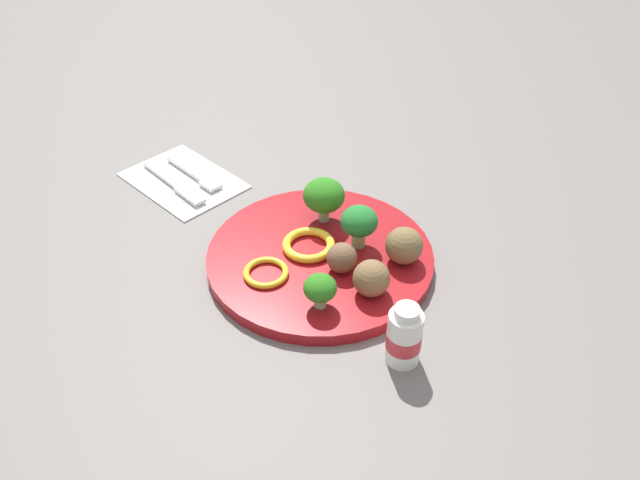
{
  "coord_description": "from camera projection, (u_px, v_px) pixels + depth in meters",
  "views": [
    {
      "loc": [
        0.47,
        -0.39,
        0.52
      ],
      "look_at": [
        0.0,
        0.0,
        0.04
      ],
      "focal_mm": 36.08,
      "sensor_mm": 36.0,
      "label": 1
    }
  ],
  "objects": [
    {
      "name": "ground_plane",
      "position": [
        320.0,
        263.0,
        0.8
      ],
      "size": [
        4.0,
        4.0,
        0.0
      ],
      "primitive_type": "plane",
      "color": "slate"
    },
    {
      "name": "plate",
      "position": [
        320.0,
        258.0,
        0.8
      ],
      "size": [
        0.28,
        0.28,
        0.02
      ],
      "primitive_type": "cylinder",
      "color": "maroon",
      "rests_on": "ground_plane"
    },
    {
      "name": "broccoli_floret_back_right",
      "position": [
        320.0,
        289.0,
        0.7
      ],
      "size": [
        0.04,
        0.04,
        0.04
      ],
      "color": "#95B86D",
      "rests_on": "plate"
    },
    {
      "name": "broccoli_floret_center",
      "position": [
        324.0,
        196.0,
        0.82
      ],
      "size": [
        0.05,
        0.05,
        0.06
      ],
      "color": "#94C27B",
      "rests_on": "plate"
    },
    {
      "name": "broccoli_floret_far_rim",
      "position": [
        359.0,
        222.0,
        0.78
      ],
      "size": [
        0.05,
        0.05,
        0.06
      ],
      "color": "#97C176",
      "rests_on": "plate"
    },
    {
      "name": "meatball_back_right",
      "position": [
        373.0,
        278.0,
        0.72
      ],
      "size": [
        0.04,
        0.04,
        0.04
      ],
      "primitive_type": "sphere",
      "color": "brown",
      "rests_on": "plate"
    },
    {
      "name": "meatball_center",
      "position": [
        404.0,
        246.0,
        0.77
      ],
      "size": [
        0.05,
        0.05,
        0.05
      ],
      "primitive_type": "sphere",
      "color": "brown",
      "rests_on": "plate"
    },
    {
      "name": "meatball_front_left",
      "position": [
        341.0,
        258.0,
        0.75
      ],
      "size": [
        0.04,
        0.04,
        0.04
      ],
      "primitive_type": "sphere",
      "color": "brown",
      "rests_on": "plate"
    },
    {
      "name": "pepper_ring_front_left",
      "position": [
        309.0,
        245.0,
        0.79
      ],
      "size": [
        0.07,
        0.07,
        0.01
      ],
      "primitive_type": "torus",
      "rotation": [
        0.0,
        0.0,
        4.7
      ],
      "color": "yellow",
      "rests_on": "plate"
    },
    {
      "name": "pepper_ring_back_left",
      "position": [
        266.0,
        273.0,
        0.76
      ],
      "size": [
        0.07,
        0.07,
        0.01
      ],
      "primitive_type": "torus",
      "rotation": [
        0.0,
        0.0,
        4.25
      ],
      "color": "yellow",
      "rests_on": "plate"
    },
    {
      "name": "napkin",
      "position": [
        183.0,
        180.0,
        0.94
      ],
      "size": [
        0.18,
        0.14,
        0.01
      ],
      "primitive_type": "cube",
      "rotation": [
        0.0,
        0.0,
        0.11
      ],
      "color": "white",
      "rests_on": "ground_plane"
    },
    {
      "name": "fork",
      "position": [
        196.0,
        174.0,
        0.95
      ],
      "size": [
        0.12,
        0.03,
        0.01
      ],
      "color": "silver",
      "rests_on": "napkin"
    },
    {
      "name": "knife",
      "position": [
        175.0,
        184.0,
        0.93
      ],
      "size": [
        0.15,
        0.02,
        0.01
      ],
      "color": "silver",
      "rests_on": "napkin"
    },
    {
      "name": "yogurt_bottle",
      "position": [
        404.0,
        337.0,
        0.66
      ],
      "size": [
        0.04,
        0.04,
        0.07
      ],
      "color": "white",
      "rests_on": "ground_plane"
    }
  ]
}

